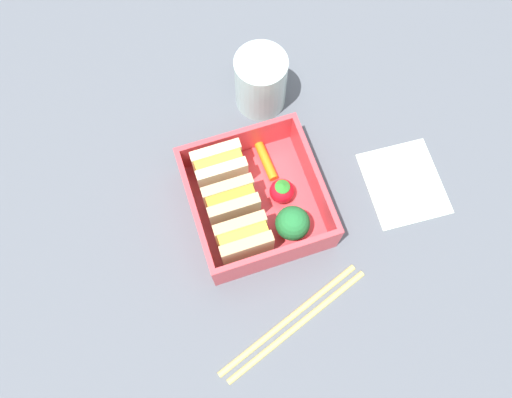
{
  "coord_description": "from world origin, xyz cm",
  "views": [
    {
      "loc": [
        -18.44,
        6.1,
        55.86
      ],
      "look_at": [
        0.0,
        0.0,
        2.7
      ],
      "focal_mm": 35.0,
      "sensor_mm": 36.0,
      "label": 1
    }
  ],
  "objects_px": {
    "sandwich_left": "(244,240)",
    "chopstick_pair": "(292,323)",
    "folded_napkin": "(404,183)",
    "strawberry_far_left": "(281,188)",
    "drinking_glass": "(261,82)",
    "sandwich_center_left": "(231,203)",
    "carrot_stick_far_left": "(266,161)",
    "broccoli_floret": "(293,223)",
    "sandwich_center": "(220,168)"
  },
  "relations": [
    {
      "from": "folded_napkin",
      "to": "carrot_stick_far_left",
      "type": "bearing_deg",
      "value": 64.08
    },
    {
      "from": "chopstick_pair",
      "to": "folded_napkin",
      "type": "distance_m",
      "value": 0.22
    },
    {
      "from": "strawberry_far_left",
      "to": "sandwich_center_left",
      "type": "bearing_deg",
      "value": 92.88
    },
    {
      "from": "strawberry_far_left",
      "to": "drinking_glass",
      "type": "xyz_separation_m",
      "value": [
        0.13,
        -0.02,
        0.01
      ]
    },
    {
      "from": "sandwich_left",
      "to": "broccoli_floret",
      "type": "distance_m",
      "value": 0.06
    },
    {
      "from": "carrot_stick_far_left",
      "to": "strawberry_far_left",
      "type": "bearing_deg",
      "value": -175.34
    },
    {
      "from": "broccoli_floret",
      "to": "sandwich_center_left",
      "type": "bearing_deg",
      "value": 51.93
    },
    {
      "from": "sandwich_left",
      "to": "sandwich_center_left",
      "type": "distance_m",
      "value": 0.04
    },
    {
      "from": "sandwich_left",
      "to": "folded_napkin",
      "type": "bearing_deg",
      "value": -85.54
    },
    {
      "from": "sandwich_left",
      "to": "sandwich_center",
      "type": "relative_size",
      "value": 1.0
    },
    {
      "from": "sandwich_center_left",
      "to": "folded_napkin",
      "type": "bearing_deg",
      "value": -97.68
    },
    {
      "from": "carrot_stick_far_left",
      "to": "chopstick_pair",
      "type": "relative_size",
      "value": 0.27
    },
    {
      "from": "chopstick_pair",
      "to": "sandwich_center",
      "type": "bearing_deg",
      "value": 7.21
    },
    {
      "from": "sandwich_left",
      "to": "strawberry_far_left",
      "type": "relative_size",
      "value": 1.66
    },
    {
      "from": "sandwich_center",
      "to": "drinking_glass",
      "type": "bearing_deg",
      "value": -40.71
    },
    {
      "from": "sandwich_center",
      "to": "broccoli_floret",
      "type": "relative_size",
      "value": 1.19
    },
    {
      "from": "sandwich_left",
      "to": "strawberry_far_left",
      "type": "height_order",
      "value": "sandwich_left"
    },
    {
      "from": "broccoli_floret",
      "to": "sandwich_center",
      "type": "bearing_deg",
      "value": 32.49
    },
    {
      "from": "broccoli_floret",
      "to": "folded_napkin",
      "type": "height_order",
      "value": "broccoli_floret"
    },
    {
      "from": "sandwich_left",
      "to": "chopstick_pair",
      "type": "bearing_deg",
      "value": -166.36
    },
    {
      "from": "folded_napkin",
      "to": "broccoli_floret",
      "type": "bearing_deg",
      "value": 96.03
    },
    {
      "from": "broccoli_floret",
      "to": "drinking_glass",
      "type": "bearing_deg",
      "value": -7.54
    },
    {
      "from": "strawberry_far_left",
      "to": "chopstick_pair",
      "type": "relative_size",
      "value": 0.19
    },
    {
      "from": "strawberry_far_left",
      "to": "broccoli_floret",
      "type": "bearing_deg",
      "value": 175.42
    },
    {
      "from": "carrot_stick_far_left",
      "to": "folded_napkin",
      "type": "height_order",
      "value": "carrot_stick_far_left"
    },
    {
      "from": "sandwich_center_left",
      "to": "drinking_glass",
      "type": "xyz_separation_m",
      "value": [
        0.14,
        -0.08,
        0.0
      ]
    },
    {
      "from": "broccoli_floret",
      "to": "chopstick_pair",
      "type": "xyz_separation_m",
      "value": [
        -0.1,
        0.03,
        -0.04
      ]
    },
    {
      "from": "strawberry_far_left",
      "to": "drinking_glass",
      "type": "bearing_deg",
      "value": -8.56
    },
    {
      "from": "strawberry_far_left",
      "to": "carrot_stick_far_left",
      "type": "distance_m",
      "value": 0.04
    },
    {
      "from": "strawberry_far_left",
      "to": "drinking_glass",
      "type": "distance_m",
      "value": 0.14
    },
    {
      "from": "sandwich_left",
      "to": "carrot_stick_far_left",
      "type": "height_order",
      "value": "sandwich_left"
    },
    {
      "from": "broccoli_floret",
      "to": "carrot_stick_far_left",
      "type": "distance_m",
      "value": 0.09
    },
    {
      "from": "sandwich_center",
      "to": "chopstick_pair",
      "type": "relative_size",
      "value": 0.31
    },
    {
      "from": "sandwich_left",
      "to": "carrot_stick_far_left",
      "type": "bearing_deg",
      "value": -32.22
    },
    {
      "from": "broccoli_floret",
      "to": "strawberry_far_left",
      "type": "distance_m",
      "value": 0.05
    },
    {
      "from": "chopstick_pair",
      "to": "drinking_glass",
      "type": "height_order",
      "value": "drinking_glass"
    },
    {
      "from": "sandwich_center",
      "to": "drinking_glass",
      "type": "height_order",
      "value": "drinking_glass"
    },
    {
      "from": "chopstick_pair",
      "to": "drinking_glass",
      "type": "relative_size",
      "value": 2.3
    },
    {
      "from": "sandwich_center",
      "to": "carrot_stick_far_left",
      "type": "relative_size",
      "value": 1.16
    },
    {
      "from": "sandwich_left",
      "to": "sandwich_center",
      "type": "xyz_separation_m",
      "value": [
        0.09,
        0.0,
        0.0
      ]
    },
    {
      "from": "broccoli_floret",
      "to": "drinking_glass",
      "type": "xyz_separation_m",
      "value": [
        0.18,
        -0.02,
        0.0
      ]
    },
    {
      "from": "carrot_stick_far_left",
      "to": "folded_napkin",
      "type": "distance_m",
      "value": 0.17
    },
    {
      "from": "sandwich_left",
      "to": "carrot_stick_far_left",
      "type": "relative_size",
      "value": 1.16
    },
    {
      "from": "sandwich_center_left",
      "to": "strawberry_far_left",
      "type": "xyz_separation_m",
      "value": [
        0.0,
        -0.06,
        -0.01
      ]
    },
    {
      "from": "drinking_glass",
      "to": "sandwich_center",
      "type": "bearing_deg",
      "value": 139.29
    },
    {
      "from": "strawberry_far_left",
      "to": "chopstick_pair",
      "type": "distance_m",
      "value": 0.15
    },
    {
      "from": "strawberry_far_left",
      "to": "chopstick_pair",
      "type": "height_order",
      "value": "strawberry_far_left"
    },
    {
      "from": "drinking_glass",
      "to": "sandwich_center_left",
      "type": "bearing_deg",
      "value": 149.73
    },
    {
      "from": "sandwich_center_left",
      "to": "broccoli_floret",
      "type": "bearing_deg",
      "value": -128.07
    },
    {
      "from": "sandwich_left",
      "to": "chopstick_pair",
      "type": "relative_size",
      "value": 0.31
    }
  ]
}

